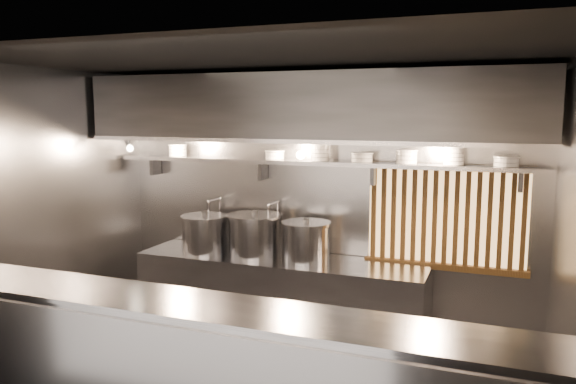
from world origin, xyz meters
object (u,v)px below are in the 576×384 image
Objects in this scene: pendant_bulb at (301,155)px; stock_pot_left at (205,234)px; heat_lamp at (129,143)px; stock_pot_mid at (255,235)px; stock_pot_right at (306,241)px.

stock_pot_left is (-1.04, -0.11, -0.86)m from pendant_bulb.
heat_lamp is at bearing -162.55° from stock_pot_left.
stock_pot_mid is 0.58m from stock_pot_right.
stock_pot_right reaches higher than stock_pot_left.
stock_pot_left is at bearing -173.87° from pendant_bulb.
stock_pot_left is 1.02× the size of stock_pot_right.
stock_pot_mid reaches higher than stock_pot_right.
pendant_bulb is 0.34× the size of stock_pot_left.
stock_pot_right is (0.57, -0.03, -0.02)m from stock_pot_mid.
stock_pot_mid is (0.55, 0.07, 0.02)m from stock_pot_left.
pendant_bulb is 0.24× the size of stock_pot_mid.
heat_lamp is 1.25m from stock_pot_left.
heat_lamp is at bearing -169.00° from pendant_bulb.
stock_pot_mid is at bearing 6.86° from stock_pot_left.
pendant_bulb is 0.35× the size of stock_pot_right.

